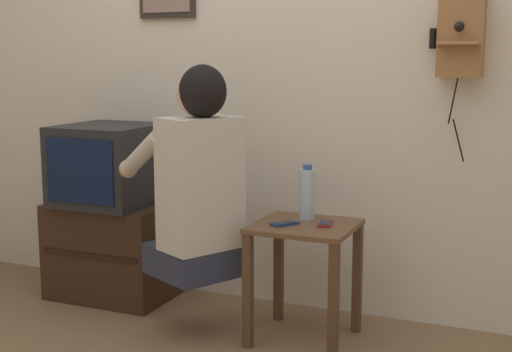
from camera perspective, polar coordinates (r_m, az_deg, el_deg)
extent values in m
cube|color=silver|center=(3.63, 1.82, 9.46)|extent=(6.80, 0.05, 2.55)
cube|color=brown|center=(3.20, 3.92, -4.03)|extent=(0.44, 0.42, 0.02)
cube|color=#523822|center=(3.18, -0.66, -9.18)|extent=(0.04, 0.04, 0.52)
cube|color=#523822|center=(3.05, 6.22, -10.07)|extent=(0.04, 0.04, 0.52)
cube|color=#523822|center=(3.50, 1.82, -7.40)|extent=(0.04, 0.04, 0.52)
cube|color=#523822|center=(3.38, 8.09, -8.10)|extent=(0.04, 0.04, 0.52)
cube|color=#2D3347|center=(3.31, -5.09, -6.67)|extent=(0.47, 0.45, 0.14)
cube|color=beige|center=(3.17, -4.45, -0.61)|extent=(0.35, 0.41, 0.59)
sphere|color=#DBAD8E|center=(3.13, -4.55, 6.56)|extent=(0.20, 0.20, 0.20)
ellipsoid|color=black|center=(3.11, -4.28, 6.77)|extent=(0.28, 0.28, 0.23)
cylinder|color=beige|center=(3.28, -9.06, 1.78)|extent=(0.32, 0.21, 0.24)
cylinder|color=beige|center=(3.44, -4.86, 2.21)|extent=(0.32, 0.21, 0.24)
sphere|color=#DBAD8E|center=(3.42, -10.19, 0.57)|extent=(0.09, 0.09, 0.09)
sphere|color=#DBAD8E|center=(3.56, -6.10, 1.04)|extent=(0.09, 0.09, 0.09)
cube|color=#382316|center=(3.92, -11.29, -5.78)|extent=(0.64, 0.44, 0.51)
cube|color=black|center=(3.74, -13.26, -6.20)|extent=(0.57, 0.01, 0.02)
cube|color=#232326|center=(3.84, -11.55, 0.94)|extent=(0.48, 0.52, 0.42)
cube|color=#0C1938|center=(3.63, -13.93, 0.37)|extent=(0.39, 0.01, 0.32)
cube|color=#9E6B3D|center=(3.33, 16.11, 10.87)|extent=(0.20, 0.11, 0.38)
cube|color=#9E6B3D|center=(3.24, 15.87, 10.08)|extent=(0.18, 0.07, 0.03)
cone|color=black|center=(3.23, 15.88, 11.44)|extent=(0.04, 0.05, 0.04)
cylinder|color=black|center=(3.35, 13.97, 10.62)|extent=(0.03, 0.03, 0.09)
cylinder|color=black|center=(3.32, 15.50, 5.88)|extent=(0.04, 0.04, 0.22)
cylinder|color=black|center=(3.34, 15.88, 2.77)|extent=(0.07, 0.06, 0.19)
cube|color=navy|center=(3.17, 2.28, -3.82)|extent=(0.12, 0.14, 0.01)
cube|color=black|center=(3.17, 2.28, -3.71)|extent=(0.09, 0.11, 0.00)
cube|color=maroon|center=(3.19, 5.55, -3.80)|extent=(0.08, 0.13, 0.01)
cube|color=black|center=(3.18, 5.55, -3.69)|extent=(0.07, 0.11, 0.00)
cylinder|color=#ADC6DB|center=(3.27, 4.11, -1.47)|extent=(0.08, 0.08, 0.23)
cylinder|color=#2D4C8C|center=(3.24, 4.13, 0.73)|extent=(0.04, 0.04, 0.02)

